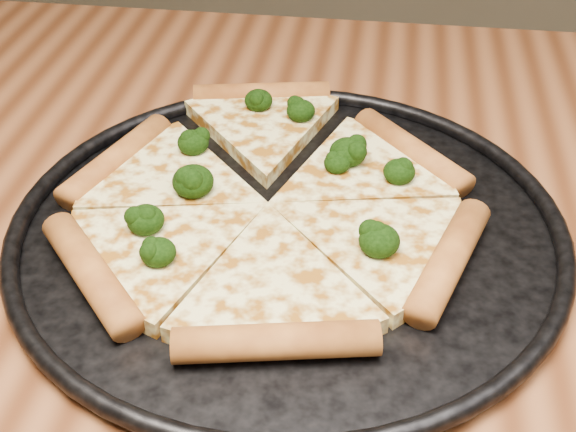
# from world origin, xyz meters

# --- Properties ---
(dining_table) EXTENTS (1.20, 0.90, 0.75)m
(dining_table) POSITION_xyz_m (0.00, 0.00, 0.66)
(dining_table) COLOR brown
(dining_table) RESTS_ON ground
(pizza_pan) EXTENTS (0.40, 0.40, 0.02)m
(pizza_pan) POSITION_xyz_m (-0.04, 0.05, 0.76)
(pizza_pan) COLOR black
(pizza_pan) RESTS_ON dining_table
(pizza) EXTENTS (0.32, 0.35, 0.02)m
(pizza) POSITION_xyz_m (-0.06, 0.07, 0.77)
(pizza) COLOR #FFF09C
(pizza) RESTS_ON pizza_pan
(broccoli_florets) EXTENTS (0.20, 0.24, 0.02)m
(broccoli_florets) POSITION_xyz_m (-0.06, 0.09, 0.78)
(broccoli_florets) COLOR black
(broccoli_florets) RESTS_ON pizza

